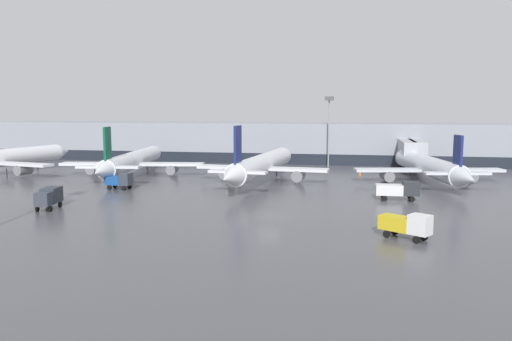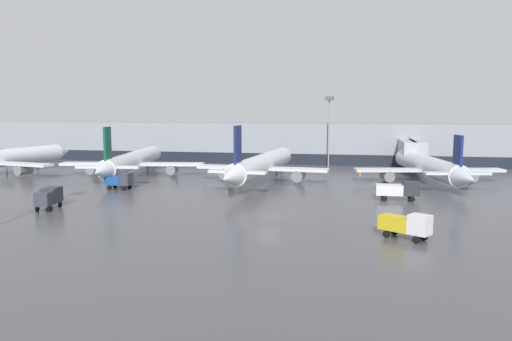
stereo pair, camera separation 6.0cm
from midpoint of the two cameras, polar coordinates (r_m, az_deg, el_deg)
The scene contains 12 objects.
ground_plane at distance 57.49m, azimuth 1.41°, elevation -5.21°, with size 320.00×320.00×0.00m, color #4C4C51.
terminal_building at distance 117.88m, azimuth 6.56°, elevation 3.23°, with size 160.00×29.54×9.00m.
parked_jet_0 at distance 88.26m, azimuth 19.11°, elevation 0.42°, with size 24.76×35.85×8.52m.
parked_jet_1 at distance 82.69m, azimuth 0.65°, elevation 0.67°, with size 22.27×38.94×9.92m.
parked_jet_4 at distance 93.84m, azimuth -13.99°, elevation 1.06°, with size 26.36×38.11×9.45m.
service_truck_0 at distance 69.70m, azimuth 15.95°, elevation -2.09°, with size 5.75×2.17×2.56m.
service_truck_1 at distance 66.10m, azimuth -22.61°, elevation -2.77°, with size 2.44×4.73×2.57m.
service_truck_2 at distance 49.13m, azimuth 16.77°, elevation -5.90°, with size 4.92×4.02×2.54m.
service_truck_3 at distance 78.85m, azimuth -15.33°, elevation -1.07°, with size 4.07×2.15×2.55m.
traffic_cone_1 at distance 94.47m, azimuth 11.79°, elevation -0.29°, with size 0.47×0.47×0.80m.
traffic_cone_3 at distance 72.90m, azimuth 14.15°, elevation -2.50°, with size 0.42×0.42×0.77m.
apron_light_mast_2 at distance 106.55m, azimuth 8.34°, elevation 6.84°, with size 1.80×1.80×14.82m.
Camera 1 is at (9.37, -55.40, 12.16)m, focal length 35.00 mm.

